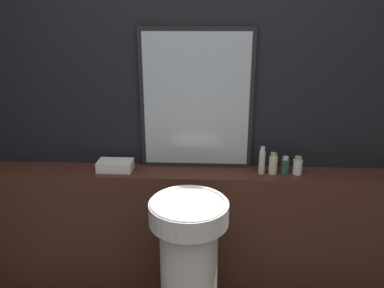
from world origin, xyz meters
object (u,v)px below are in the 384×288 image
at_px(pedestal_sink, 189,270).
at_px(towel_stack, 115,165).
at_px(shampoo_bottle, 262,161).
at_px(lotion_bottle, 285,166).
at_px(mirror, 196,100).
at_px(conditioner_bottle, 273,164).
at_px(body_wash_bottle, 298,166).

distance_m(pedestal_sink, towel_stack, 0.77).
xyz_separation_m(shampoo_bottle, lotion_bottle, (0.14, 0.00, -0.03)).
xyz_separation_m(mirror, towel_stack, (-0.49, -0.10, -0.39)).
bearing_deg(shampoo_bottle, pedestal_sink, -133.80).
bearing_deg(mirror, conditioner_bottle, -11.63).
height_order(conditioner_bottle, lotion_bottle, conditioner_bottle).
bearing_deg(lotion_bottle, body_wash_bottle, 0.00).
relative_size(shampoo_bottle, body_wash_bottle, 1.54).
xyz_separation_m(towel_stack, body_wash_bottle, (1.10, 0.00, 0.02)).
relative_size(mirror, lotion_bottle, 7.69).
bearing_deg(pedestal_sink, lotion_bottle, 37.98).
bearing_deg(shampoo_bottle, lotion_bottle, 0.00).
height_order(towel_stack, lotion_bottle, lotion_bottle).
bearing_deg(shampoo_bottle, conditioner_bottle, 0.00).
bearing_deg(conditioner_bottle, pedestal_sink, -138.11).
bearing_deg(pedestal_sink, body_wash_bottle, 34.53).
height_order(pedestal_sink, mirror, mirror).
xyz_separation_m(pedestal_sink, mirror, (0.02, 0.53, 0.81)).
bearing_deg(shampoo_bottle, body_wash_bottle, 0.00).
height_order(pedestal_sink, towel_stack, towel_stack).
bearing_deg(pedestal_sink, mirror, 88.36).
distance_m(pedestal_sink, body_wash_bottle, 0.88).
bearing_deg(conditioner_bottle, mirror, 168.37).
bearing_deg(mirror, lotion_bottle, -10.11).
xyz_separation_m(conditioner_bottle, lotion_bottle, (0.07, 0.00, -0.01)).
xyz_separation_m(shampoo_bottle, conditioner_bottle, (0.07, 0.00, -0.02)).
height_order(shampoo_bottle, conditioner_bottle, shampoo_bottle).
distance_m(towel_stack, lotion_bottle, 1.03).
xyz_separation_m(towel_stack, conditioner_bottle, (0.96, 0.00, 0.03)).
bearing_deg(body_wash_bottle, towel_stack, 180.00).
bearing_deg(shampoo_bottle, mirror, 166.48).
relative_size(towel_stack, lotion_bottle, 1.92).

